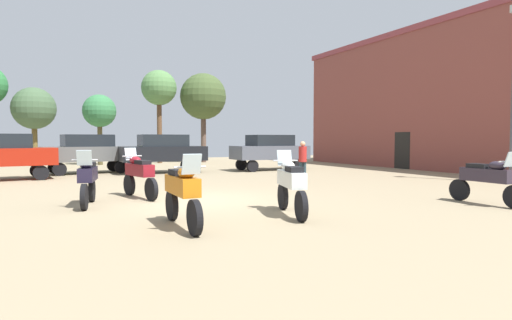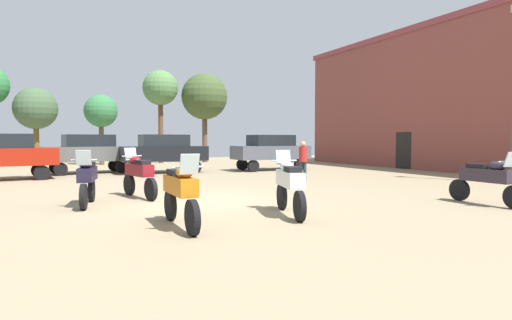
# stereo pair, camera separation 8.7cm
# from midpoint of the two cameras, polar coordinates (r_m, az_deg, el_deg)

# --- Properties ---
(ground_plane) EXTENTS (44.00, 52.00, 0.02)m
(ground_plane) POSITION_cam_midpoint_polar(r_m,az_deg,el_deg) (12.27, -8.36, -5.53)
(ground_plane) COLOR gray
(brick_building) EXTENTS (6.12, 22.09, 8.31)m
(brick_building) POSITION_cam_midpoint_polar(r_m,az_deg,el_deg) (27.52, 26.38, 7.54)
(brick_building) COLOR brown
(brick_building) RESTS_ON ground
(motorcycle_1) EXTENTS (0.71, 2.11, 1.50)m
(motorcycle_1) POSITION_cam_midpoint_polar(r_m,az_deg,el_deg) (11.93, -21.90, -2.35)
(motorcycle_1) COLOR black
(motorcycle_1) RESTS_ON ground
(motorcycle_3) EXTENTS (0.62, 2.27, 1.46)m
(motorcycle_3) POSITION_cam_midpoint_polar(r_m,az_deg,el_deg) (12.87, 29.25, -2.21)
(motorcycle_3) COLOR black
(motorcycle_3) RESTS_ON ground
(motorcycle_5) EXTENTS (0.62, 2.32, 1.51)m
(motorcycle_5) POSITION_cam_midpoint_polar(r_m,az_deg,el_deg) (8.50, -10.01, -4.17)
(motorcycle_5) COLOR black
(motorcycle_5) RESTS_ON ground
(motorcycle_7) EXTENTS (0.76, 2.22, 1.50)m
(motorcycle_7) POSITION_cam_midpoint_polar(r_m,az_deg,el_deg) (13.06, -15.56, -1.78)
(motorcycle_7) COLOR black
(motorcycle_7) RESTS_ON ground
(motorcycle_9) EXTENTS (0.81, 2.22, 1.51)m
(motorcycle_9) POSITION_cam_midpoint_polar(r_m,az_deg,el_deg) (9.80, 4.89, -3.22)
(motorcycle_9) COLOR black
(motorcycle_9) RESTS_ON ground
(car_1) EXTENTS (4.48, 2.29, 2.00)m
(car_1) POSITION_cam_midpoint_polar(r_m,az_deg,el_deg) (20.82, -31.40, 0.80)
(car_1) COLOR black
(car_1) RESTS_ON ground
(car_2) EXTENTS (4.50, 2.36, 2.00)m
(car_2) POSITION_cam_midpoint_polar(r_m,az_deg,el_deg) (23.05, -21.82, 1.19)
(car_2) COLOR black
(car_2) RESTS_ON ground
(car_3) EXTENTS (4.32, 1.84, 2.00)m
(car_3) POSITION_cam_midpoint_polar(r_m,az_deg,el_deg) (23.60, 2.15, 1.43)
(car_3) COLOR black
(car_3) RESTS_ON ground
(car_4) EXTENTS (4.31, 1.82, 2.00)m
(car_4) POSITION_cam_midpoint_polar(r_m,az_deg,el_deg) (22.19, -12.39, 1.27)
(car_4) COLOR black
(car_4) RESTS_ON ground
(person_1) EXTENTS (0.42, 0.42, 1.68)m
(person_1) POSITION_cam_midpoint_polar(r_m,az_deg,el_deg) (17.57, 6.59, 0.28)
(person_1) COLOR #23353D
(person_1) RESTS_ON ground
(tree_2) EXTENTS (3.47, 3.47, 6.71)m
(tree_2) POSITION_cam_midpoint_polar(r_m,az_deg,el_deg) (32.06, -6.98, 8.55)
(tree_2) COLOR brown
(tree_2) RESTS_ON ground
(tree_4) EXTENTS (2.21, 2.21, 4.78)m
(tree_4) POSITION_cam_midpoint_polar(r_m,az_deg,el_deg) (30.34, -20.40, 6.21)
(tree_4) COLOR brown
(tree_4) RESTS_ON ground
(tree_5) EXTENTS (2.55, 2.55, 6.78)m
(tree_5) POSITION_cam_midpoint_polar(r_m,az_deg,el_deg) (31.57, -12.89, 9.43)
(tree_5) COLOR brown
(tree_5) RESTS_ON ground
(tree_6) EXTENTS (2.68, 2.68, 5.08)m
(tree_6) POSITION_cam_midpoint_polar(r_m,az_deg,el_deg) (30.50, -27.88, 6.20)
(tree_6) COLOR brown
(tree_6) RESTS_ON ground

